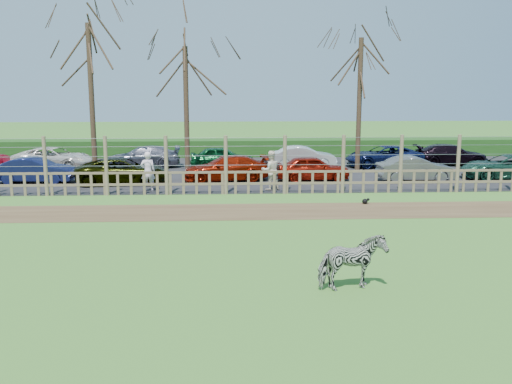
{
  "coord_description": "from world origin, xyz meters",
  "views": [
    {
      "loc": [
        0.08,
        -15.89,
        4.5
      ],
      "look_at": [
        1.0,
        2.5,
        1.1
      ],
      "focal_mm": 40.0,
      "sensor_mm": 36.0,
      "label": 1
    }
  ],
  "objects_px": {
    "tree_mid": "(186,80)",
    "car_3": "(226,168)",
    "visitor_a": "(148,171)",
    "car_13": "(451,155)",
    "car_12": "(384,156)",
    "tree_left": "(90,63)",
    "tree_right": "(360,72)",
    "car_11": "(304,157)",
    "visitor_b": "(271,170)",
    "car_9": "(143,157)",
    "zebra": "(352,263)",
    "car_4": "(313,168)",
    "car_8": "(54,158)",
    "car_1": "(35,170)",
    "car_2": "(123,171)",
    "car_5": "(416,169)",
    "car_10": "(222,157)",
    "crow": "(365,201)",
    "car_6": "(506,167)"
  },
  "relations": [
    {
      "from": "car_11",
      "to": "car_13",
      "type": "height_order",
      "value": "same"
    },
    {
      "from": "zebra",
      "to": "car_3",
      "type": "xyz_separation_m",
      "value": [
        -2.84,
        15.14,
        0.0
      ]
    },
    {
      "from": "car_2",
      "to": "car_10",
      "type": "xyz_separation_m",
      "value": [
        4.57,
        5.02,
        0.0
      ]
    },
    {
      "from": "car_1",
      "to": "tree_left",
      "type": "bearing_deg",
      "value": -59.17
    },
    {
      "from": "zebra",
      "to": "car_1",
      "type": "relative_size",
      "value": 0.41
    },
    {
      "from": "visitor_b",
      "to": "car_1",
      "type": "relative_size",
      "value": 0.47
    },
    {
      "from": "car_10",
      "to": "tree_mid",
      "type": "bearing_deg",
      "value": 140.11
    },
    {
      "from": "tree_right",
      "to": "visitor_b",
      "type": "xyz_separation_m",
      "value": [
        -5.05,
        -5.24,
        -4.34
      ]
    },
    {
      "from": "car_11",
      "to": "car_2",
      "type": "bearing_deg",
      "value": 119.52
    },
    {
      "from": "tree_mid",
      "to": "car_2",
      "type": "bearing_deg",
      "value": -135.24
    },
    {
      "from": "tree_right",
      "to": "car_13",
      "type": "distance_m",
      "value": 7.91
    },
    {
      "from": "zebra",
      "to": "car_9",
      "type": "xyz_separation_m",
      "value": [
        -7.5,
        19.95,
        0.0
      ]
    },
    {
      "from": "car_5",
      "to": "car_2",
      "type": "bearing_deg",
      "value": 88.93
    },
    {
      "from": "car_8",
      "to": "car_5",
      "type": "bearing_deg",
      "value": -97.62
    },
    {
      "from": "tree_mid",
      "to": "car_5",
      "type": "xyz_separation_m",
      "value": [
        11.06,
        -2.84,
        -4.23
      ]
    },
    {
      "from": "visitor_b",
      "to": "car_4",
      "type": "height_order",
      "value": "visitor_b"
    },
    {
      "from": "car_5",
      "to": "car_11",
      "type": "xyz_separation_m",
      "value": [
        -4.73,
        5.03,
        0.0
      ]
    },
    {
      "from": "car_3",
      "to": "car_1",
      "type": "bearing_deg",
      "value": -95.33
    },
    {
      "from": "car_5",
      "to": "car_8",
      "type": "xyz_separation_m",
      "value": [
        -18.56,
        5.17,
        0.0
      ]
    },
    {
      "from": "car_12",
      "to": "car_13",
      "type": "relative_size",
      "value": 1.04
    },
    {
      "from": "car_9",
      "to": "car_10",
      "type": "relative_size",
      "value": 1.17
    },
    {
      "from": "tree_mid",
      "to": "car_3",
      "type": "height_order",
      "value": "tree_mid"
    },
    {
      "from": "visitor_a",
      "to": "tree_mid",
      "type": "bearing_deg",
      "value": -107.04
    },
    {
      "from": "car_4",
      "to": "car_9",
      "type": "distance_m",
      "value": 10.16
    },
    {
      "from": "visitor_a",
      "to": "car_13",
      "type": "xyz_separation_m",
      "value": [
        16.38,
        7.63,
        -0.26
      ]
    },
    {
      "from": "car_3",
      "to": "tree_right",
      "type": "bearing_deg",
      "value": 103.93
    },
    {
      "from": "car_3",
      "to": "car_13",
      "type": "bearing_deg",
      "value": 104.14
    },
    {
      "from": "visitor_a",
      "to": "car_9",
      "type": "relative_size",
      "value": 0.42
    },
    {
      "from": "tree_mid",
      "to": "car_1",
      "type": "distance_m",
      "value": 8.49
    },
    {
      "from": "visitor_b",
      "to": "car_9",
      "type": "distance_m",
      "value": 9.94
    },
    {
      "from": "zebra",
      "to": "car_9",
      "type": "height_order",
      "value": "zebra"
    },
    {
      "from": "car_12",
      "to": "car_10",
      "type": "bearing_deg",
      "value": -93.41
    },
    {
      "from": "car_2",
      "to": "car_10",
      "type": "relative_size",
      "value": 1.23
    },
    {
      "from": "car_12",
      "to": "car_4",
      "type": "bearing_deg",
      "value": -49.33
    },
    {
      "from": "crow",
      "to": "car_8",
      "type": "xyz_separation_m",
      "value": [
        -14.93,
        10.19,
        0.52
      ]
    },
    {
      "from": "tree_right",
      "to": "car_5",
      "type": "bearing_deg",
      "value": -58.35
    },
    {
      "from": "car_4",
      "to": "car_8",
      "type": "relative_size",
      "value": 0.82
    },
    {
      "from": "car_1",
      "to": "car_10",
      "type": "distance_m",
      "value": 9.88
    },
    {
      "from": "car_2",
      "to": "car_4",
      "type": "height_order",
      "value": "same"
    },
    {
      "from": "tree_left",
      "to": "visitor_a",
      "type": "height_order",
      "value": "tree_left"
    },
    {
      "from": "tree_right",
      "to": "crow",
      "type": "height_order",
      "value": "tree_right"
    },
    {
      "from": "tree_right",
      "to": "car_11",
      "type": "height_order",
      "value": "tree_right"
    },
    {
      "from": "car_6",
      "to": "car_8",
      "type": "relative_size",
      "value": 1.0
    },
    {
      "from": "car_6",
      "to": "car_9",
      "type": "height_order",
      "value": "same"
    },
    {
      "from": "zebra",
      "to": "car_11",
      "type": "relative_size",
      "value": 0.41
    },
    {
      "from": "zebra",
      "to": "car_4",
      "type": "height_order",
      "value": "zebra"
    },
    {
      "from": "tree_left",
      "to": "car_12",
      "type": "distance_m",
      "value": 16.51
    },
    {
      "from": "car_2",
      "to": "car_13",
      "type": "height_order",
      "value": "same"
    },
    {
      "from": "car_12",
      "to": "car_3",
      "type": "bearing_deg",
      "value": -67.21
    },
    {
      "from": "visitor_a",
      "to": "car_11",
      "type": "bearing_deg",
      "value": -138.84
    }
  ]
}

